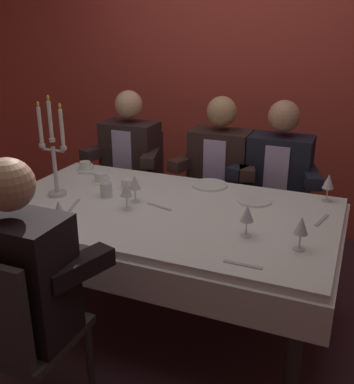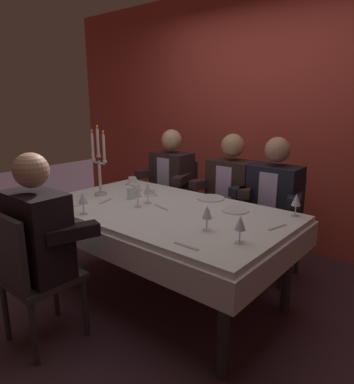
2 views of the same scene
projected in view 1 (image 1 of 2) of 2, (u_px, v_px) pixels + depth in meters
The scene contains 26 objects.
ground_plane at pixel (164, 318), 2.80m from camera, with size 12.00×12.00×0.00m, color #402731.
back_wall at pixel (244, 69), 3.75m from camera, with size 6.00×0.12×2.70m, color #CA4538.
dining_table at pixel (163, 227), 2.58m from camera, with size 1.94×1.14×0.74m.
candelabra at pixel (54, 156), 2.63m from camera, with size 0.19×0.11×0.60m.
dinner_plate_0 at pixel (28, 213), 2.45m from camera, with size 0.23×0.23×0.01m, color white.
dinner_plate_1 at pixel (210, 185), 2.87m from camera, with size 0.23×0.23×0.01m, color white.
dinner_plate_2 at pixel (254, 200), 2.62m from camera, with size 0.20×0.20×0.01m, color white.
wine_glass_0 at pixel (301, 226), 2.03m from camera, with size 0.07×0.07×0.16m.
wine_glass_1 at pixel (59, 210), 2.21m from camera, with size 0.07×0.07×0.16m.
wine_glass_2 at pixel (126, 190), 2.47m from camera, with size 0.07×0.07×0.16m.
wine_glass_3 at pixel (247, 214), 2.16m from camera, with size 0.07×0.07×0.16m.
wine_glass_4 at pixel (329, 182), 2.59m from camera, with size 0.07×0.07×0.16m.
wine_glass_5 at pixel (135, 183), 2.58m from camera, with size 0.07×0.07×0.16m.
water_tumbler_0 at pixel (106, 190), 2.69m from camera, with size 0.07×0.07×0.09m, color silver.
coffee_cup_0 at pixel (85, 166), 3.17m from camera, with size 0.13×0.12×0.06m.
coffee_cup_1 at pixel (101, 178), 2.93m from camera, with size 0.13×0.12×0.06m.
coffee_cup_2 at pixel (128, 184), 2.82m from camera, with size 0.13×0.12×0.06m.
spoon_0 at pixel (74, 205), 2.57m from camera, with size 0.17×0.02×0.01m, color #B7B7BC.
fork_1 at pixel (90, 174), 3.09m from camera, with size 0.17×0.02×0.01m, color #B7B7BC.
spoon_2 at pixel (159, 207), 2.54m from camera, with size 0.17×0.02×0.01m, color #B7B7BC.
spoon_3 at pixel (243, 265), 1.93m from camera, with size 0.17×0.02×0.01m, color #B7B7BC.
spoon_4 at pixel (322, 220), 2.37m from camera, with size 0.17×0.02×0.01m, color #B7B7BC.
seated_diner_0 at pixel (131, 155), 3.55m from camera, with size 0.63×0.48×1.24m.
seated_diner_1 at pixel (20, 276), 1.86m from camera, with size 0.63×0.48×1.24m.
seated_diner_2 at pixel (220, 166), 3.28m from camera, with size 0.63×0.48×1.24m.
seated_diner_3 at pixel (279, 173), 3.13m from camera, with size 0.63×0.48×1.24m.
Camera 1 is at (0.98, -2.13, 1.72)m, focal length 42.29 mm.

